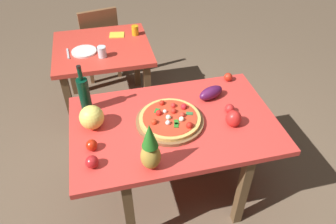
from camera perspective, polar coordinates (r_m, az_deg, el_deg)
The scene contains 21 objects.
ground_plane at distance 2.65m, azimuth 0.89°, elevation -13.40°, with size 10.00×10.00×0.00m, color brown.
display_table at distance 2.17m, azimuth 1.07°, elevation -3.40°, with size 1.36×0.87×0.72m.
background_table at distance 3.07m, azimuth -11.55°, elevation 9.61°, with size 0.87×0.80×0.72m.
dining_chair at distance 3.68m, azimuth -12.28°, elevation 12.73°, with size 0.47×0.47×0.85m.
pizza_board at distance 2.10m, azimuth 0.32°, elevation -1.64°, with size 0.45×0.45×0.03m, color brown.
pizza at distance 2.08m, azimuth 0.39°, elevation -1.03°, with size 0.41×0.41×0.06m.
wine_bottle at distance 2.20m, azimuth -14.81°, elevation 3.16°, with size 0.08×0.08×0.35m.
pineapple_left at distance 1.74m, azimuth -3.21°, elevation -6.65°, with size 0.11×0.11×0.32m.
melon at distance 2.09m, azimuth -13.54°, elevation -0.93°, with size 0.16×0.16×0.16m, color #F1E264.
bell_pepper at distance 2.10m, azimuth 11.68°, elevation -1.15°, with size 0.10×0.10×0.11m, color red.
eggplant at distance 2.31m, azimuth 7.72°, elevation 3.44°, with size 0.20×0.09×0.09m, color #521747.
tomato_beside_pepper at distance 1.87m, azimuth -13.51°, elevation -8.71°, with size 0.08×0.08×0.08m, color red.
tomato_near_board at distance 2.52m, azimuth 10.75°, elevation 6.21°, with size 0.06×0.06×0.06m, color red.
tomato_by_bottle at distance 1.97m, azimuth -13.55°, elevation -5.81°, with size 0.07×0.07×0.07m, color red.
tomato_at_corner at distance 2.21m, azimuth 10.99°, elevation 0.60°, with size 0.07×0.07×0.07m, color red.
drinking_glass_juice at distance 3.15m, azimuth -5.93°, elevation 14.37°, with size 0.07×0.07×0.09m, color gold.
drinking_glass_water at distance 2.83m, azimuth -11.76°, elevation 10.54°, with size 0.07×0.07×0.10m, color silver.
dinner_plate at distance 2.95m, azimuth -14.84°, elevation 10.48°, with size 0.22×0.22×0.02m, color white.
fork_utensil at distance 2.97m, azimuth -17.54°, elevation 9.96°, with size 0.02×0.18×0.01m, color silver.
knife_utensil at distance 2.95m, azimuth -12.10°, elevation 10.85°, with size 0.02×0.18×0.01m, color silver.
napkin_folded at distance 3.19m, azimuth -9.18°, elevation 13.51°, with size 0.14×0.12×0.01m, color yellow.
Camera 1 is at (-0.40, -1.51, 2.14)m, focal length 33.94 mm.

